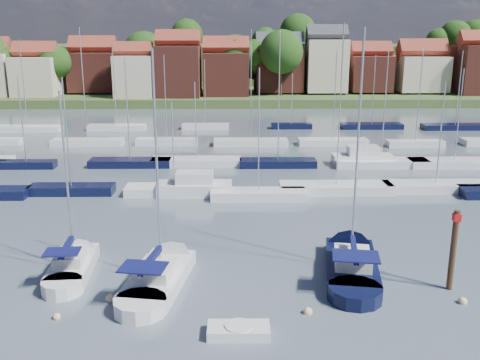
{
  "coord_description": "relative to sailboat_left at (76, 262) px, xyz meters",
  "views": [
    {
      "loc": [
        -1.75,
        -28.6,
        14.54
      ],
      "look_at": [
        -1.12,
        14.0,
        3.06
      ],
      "focal_mm": 40.0,
      "sensor_mm": 36.0,
      "label": 1
    }
  ],
  "objects": [
    {
      "name": "timber_piling",
      "position": [
        23.08,
        -3.43,
        1.19
      ],
      "size": [
        0.4,
        0.4,
        7.17
      ],
      "color": "#4C331E",
      "rests_on": "ground"
    },
    {
      "name": "sailboat_centre",
      "position": [
        5.96,
        -1.29,
        -0.01
      ],
      "size": [
        4.67,
        11.43,
        15.11
      ],
      "rotation": [
        0.0,
        0.0,
        1.41
      ],
      "color": "silver",
      "rests_on": "ground"
    },
    {
      "name": "buoy_c",
      "position": [
        3.24,
        -4.56,
        -0.37
      ],
      "size": [
        0.53,
        0.53,
        0.53
      ],
      "primitive_type": "sphere",
      "color": "beige",
      "rests_on": "ground"
    },
    {
      "name": "sailboat_left",
      "position": [
        0.0,
        0.0,
        0.0
      ],
      "size": [
        3.01,
        9.16,
        12.38
      ],
      "rotation": [
        0.0,
        0.0,
        1.64
      ],
      "color": "silver",
      "rests_on": "ground"
    },
    {
      "name": "ground",
      "position": [
        11.96,
        36.35,
        -0.37
      ],
      "size": [
        260.0,
        260.0,
        0.0
      ],
      "primitive_type": "plane",
      "color": "#434F5B",
      "rests_on": "ground"
    },
    {
      "name": "sailboat_navy",
      "position": [
        17.99,
        0.4,
        -0.01
      ],
      "size": [
        4.98,
        12.18,
        16.37
      ],
      "rotation": [
        0.0,
        0.0,
        1.41
      ],
      "color": "black",
      "rests_on": "ground"
    },
    {
      "name": "buoy_f",
      "position": [
        23.16,
        -5.2,
        -0.37
      ],
      "size": [
        0.52,
        0.52,
        0.52
      ],
      "primitive_type": "sphere",
      "color": "beige",
      "rests_on": "ground"
    },
    {
      "name": "tender",
      "position": [
        10.49,
        -8.37,
        -0.11
      ],
      "size": [
        3.14,
        1.48,
        0.68
      ],
      "rotation": [
        0.0,
        0.0,
        -0.01
      ],
      "color": "silver",
      "rests_on": "ground"
    },
    {
      "name": "buoy_b",
      "position": [
        0.82,
        -6.56,
        -0.37
      ],
      "size": [
        0.41,
        0.41,
        0.41
      ],
      "primitive_type": "sphere",
      "color": "beige",
      "rests_on": "ground"
    },
    {
      "name": "marina_field",
      "position": [
        13.87,
        31.5,
        0.06
      ],
      "size": [
        79.62,
        41.41,
        15.93
      ],
      "color": "silver",
      "rests_on": "ground"
    },
    {
      "name": "far_shore_town",
      "position": [
        14.19,
        129.01,
        4.24
      ],
      "size": [
        212.46,
        90.0,
        22.27
      ],
      "color": "#44592C",
      "rests_on": "ground"
    },
    {
      "name": "buoy_d",
      "position": [
        14.28,
        -6.22,
        -0.37
      ],
      "size": [
        0.5,
        0.5,
        0.5
      ],
      "primitive_type": "sphere",
      "color": "beige",
      "rests_on": "ground"
    },
    {
      "name": "buoy_e",
      "position": [
        17.34,
        3.29,
        -0.37
      ],
      "size": [
        0.47,
        0.47,
        0.47
      ],
      "primitive_type": "sphere",
      "color": "#D85914",
      "rests_on": "ground"
    }
  ]
}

